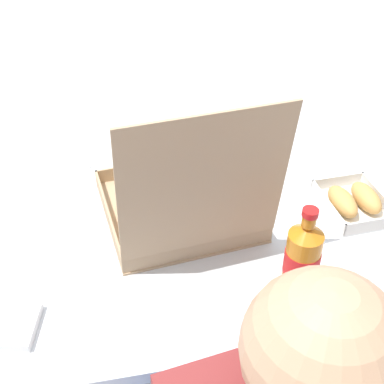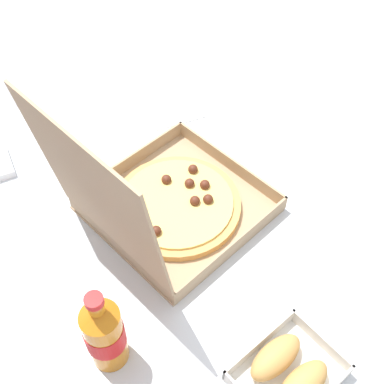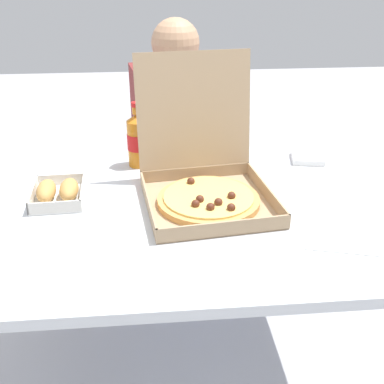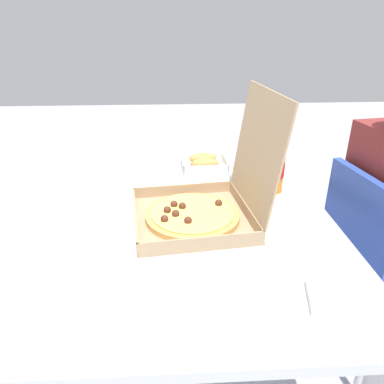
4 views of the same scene
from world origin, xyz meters
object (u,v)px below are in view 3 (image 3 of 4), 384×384
object	(u,v)px
chair	(178,177)
bread_side_box	(58,192)
paper_menu	(345,237)
napkin_pile	(307,158)
pizza_box_open	(206,183)
diner_person	(174,128)
cola_bottle	(138,140)

from	to	relation	value
chair	bread_side_box	distance (m)	0.77
chair	paper_menu	xyz separation A→B (m)	(0.38, -0.90, 0.23)
chair	napkin_pile	world-z (taller)	chair
pizza_box_open	napkin_pile	size ratio (longest dim) A/B	4.10
chair	pizza_box_open	size ratio (longest dim) A/B	1.84
diner_person	cola_bottle	world-z (taller)	diner_person
pizza_box_open	paper_menu	distance (m)	0.42
bread_side_box	napkin_pile	size ratio (longest dim) A/B	1.79
chair	bread_side_box	size ratio (longest dim) A/B	4.20
bread_side_box	paper_menu	xyz separation A→B (m)	(0.77, -0.29, -0.02)
chair	napkin_pile	bearing A→B (deg)	-41.25
pizza_box_open	bread_side_box	world-z (taller)	pizza_box_open
chair	cola_bottle	xyz separation A→B (m)	(-0.15, -0.38, 0.32)
pizza_box_open	paper_menu	size ratio (longest dim) A/B	2.15
diner_person	pizza_box_open	world-z (taller)	diner_person
pizza_box_open	paper_menu	world-z (taller)	pizza_box_open
diner_person	paper_menu	bearing A→B (deg)	-67.78
chair	diner_person	size ratio (longest dim) A/B	0.72
diner_person	napkin_pile	bearing A→B (deg)	-44.63
paper_menu	napkin_pile	xyz separation A→B (m)	(0.06, 0.51, 0.01)
chair	cola_bottle	distance (m)	0.52
bread_side_box	cola_bottle	xyz separation A→B (m)	(0.24, 0.24, 0.07)
diner_person	pizza_box_open	size ratio (longest dim) A/B	2.55
chair	napkin_pile	xyz separation A→B (m)	(0.44, -0.39, 0.24)
bread_side_box	paper_menu	distance (m)	0.83
paper_menu	napkin_pile	bearing A→B (deg)	98.45
diner_person	cola_bottle	bearing A→B (deg)	-108.62
chair	pizza_box_open	world-z (taller)	pizza_box_open
cola_bottle	napkin_pile	bearing A→B (deg)	-1.16
napkin_pile	bread_side_box	bearing A→B (deg)	-164.95
chair	paper_menu	world-z (taller)	chair
paper_menu	pizza_box_open	bearing A→B (deg)	159.03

